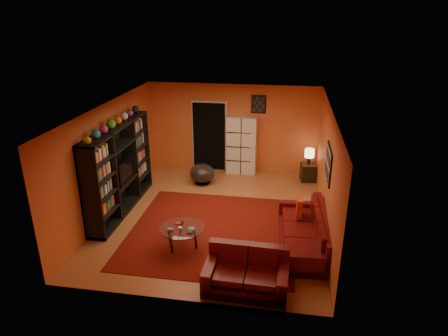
% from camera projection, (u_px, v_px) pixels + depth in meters
% --- Properties ---
extents(floor, '(6.00, 6.00, 0.00)m').
position_uv_depth(floor, '(214.00, 216.00, 9.49)').
color(floor, brown).
rests_on(floor, ground).
extents(ceiling, '(6.00, 6.00, 0.00)m').
position_uv_depth(ceiling, '(213.00, 108.00, 8.52)').
color(ceiling, white).
rests_on(ceiling, wall_back).
extents(wall_back, '(6.00, 0.00, 6.00)m').
position_uv_depth(wall_back, '(233.00, 128.00, 11.75)').
color(wall_back, '#C6582B').
rests_on(wall_back, floor).
extents(wall_front, '(6.00, 0.00, 6.00)m').
position_uv_depth(wall_front, '(178.00, 233.00, 6.26)').
color(wall_front, '#C6582B').
rests_on(wall_front, floor).
extents(wall_left, '(0.00, 6.00, 6.00)m').
position_uv_depth(wall_left, '(109.00, 159.00, 9.38)').
color(wall_left, '#C6582B').
rests_on(wall_left, floor).
extents(wall_right, '(0.00, 6.00, 6.00)m').
position_uv_depth(wall_right, '(327.00, 172.00, 8.63)').
color(wall_right, '#C6582B').
rests_on(wall_right, floor).
extents(rug, '(3.60, 3.60, 0.01)m').
position_uv_depth(rug, '(213.00, 231.00, 8.83)').
color(rug, '#4E0C09').
rests_on(rug, floor).
extents(doorway, '(0.95, 0.10, 2.04)m').
position_uv_depth(doorway, '(209.00, 137.00, 11.93)').
color(doorway, black).
rests_on(doorway, floor).
extents(wall_art_right, '(0.03, 1.00, 0.70)m').
position_uv_depth(wall_art_right, '(329.00, 164.00, 8.25)').
color(wall_art_right, black).
rests_on(wall_art_right, wall_right).
extents(wall_art_back, '(0.42, 0.03, 0.52)m').
position_uv_depth(wall_art_back, '(259.00, 104.00, 11.34)').
color(wall_art_back, black).
rests_on(wall_art_back, wall_back).
extents(entertainment_unit, '(0.45, 3.00, 2.10)m').
position_uv_depth(entertainment_unit, '(119.00, 169.00, 9.44)').
color(entertainment_unit, black).
rests_on(entertainment_unit, floor).
extents(tv, '(0.94, 0.12, 0.54)m').
position_uv_depth(tv, '(123.00, 170.00, 9.54)').
color(tv, black).
rests_on(tv, entertainment_unit).
extents(sofa, '(1.08, 2.35, 0.85)m').
position_uv_depth(sofa, '(308.00, 233.00, 8.21)').
color(sofa, '#4D0A0C').
rests_on(sofa, rug).
extents(loveseat, '(1.47, 0.91, 0.85)m').
position_uv_depth(loveseat, '(247.00, 271.00, 7.01)').
color(loveseat, '#4D0A0C').
rests_on(loveseat, rug).
extents(throw_pillow, '(0.12, 0.42, 0.42)m').
position_uv_depth(throw_pillow, '(299.00, 206.00, 8.57)').
color(throw_pillow, red).
rests_on(throw_pillow, sofa).
extents(coffee_table, '(0.92, 0.92, 0.46)m').
position_uv_depth(coffee_table, '(182.00, 230.00, 8.07)').
color(coffee_table, silver).
rests_on(coffee_table, floor).
extents(storage_cabinet, '(0.87, 0.41, 1.72)m').
position_uv_depth(storage_cabinet, '(242.00, 145.00, 11.69)').
color(storage_cabinet, silver).
rests_on(storage_cabinet, floor).
extents(bowl_chair, '(0.70, 0.70, 0.57)m').
position_uv_depth(bowl_chair, '(202.00, 173.00, 11.13)').
color(bowl_chair, black).
rests_on(bowl_chair, floor).
extents(side_table, '(0.45, 0.45, 0.50)m').
position_uv_depth(side_table, '(308.00, 172.00, 11.35)').
color(side_table, black).
rests_on(side_table, floor).
extents(table_lamp, '(0.27, 0.27, 0.45)m').
position_uv_depth(table_lamp, '(310.00, 154.00, 11.14)').
color(table_lamp, black).
rests_on(table_lamp, side_table).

